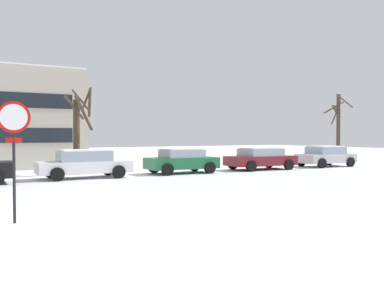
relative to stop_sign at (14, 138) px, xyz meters
The scene contains 9 objects.
ground_plane 2.84m from the stop_sign, 45.92° to the left, with size 120.00×120.00×0.00m, color white.
road_surface 5.23m from the stop_sign, 73.43° to the left, with size 80.00×8.39×0.00m.
stop_sign is the anchor object (origin of this frame).
parked_car_white 10.76m from the stop_sign, 65.61° to the left, with size 4.52×2.08×1.40m.
parked_car_green 13.87m from the stop_sign, 44.67° to the left, with size 3.98×2.11×1.38m.
parked_car_maroon 18.02m from the stop_sign, 32.07° to the left, with size 4.36×2.25×1.35m.
parked_car_silver 22.70m from the stop_sign, 24.39° to the left, with size 4.02×2.22×1.39m.
tree_far_left 12.71m from the stop_sign, 68.39° to the left, with size 1.66×1.61×4.68m.
tree_far_right 27.17m from the stop_sign, 25.50° to the left, with size 1.97×2.00×5.23m.
Camera 1 is at (-2.73, -12.28, 2.09)m, focal length 39.75 mm.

